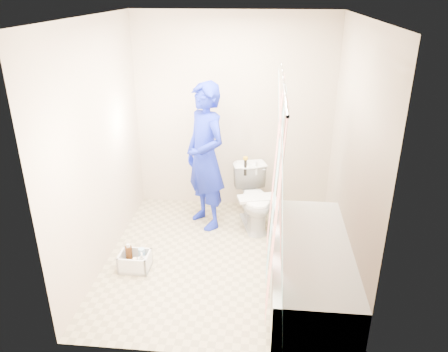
# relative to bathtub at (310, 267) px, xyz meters

# --- Properties ---
(floor) EXTENTS (2.60, 2.60, 0.00)m
(floor) POSITION_rel_bathtub_xyz_m (-0.85, 0.43, -0.27)
(floor) COLOR tan
(floor) RESTS_ON ground
(ceiling) EXTENTS (2.40, 2.60, 0.02)m
(ceiling) POSITION_rel_bathtub_xyz_m (-0.85, 0.43, 2.13)
(ceiling) COLOR white
(ceiling) RESTS_ON wall_back
(wall_back) EXTENTS (2.40, 0.02, 2.40)m
(wall_back) POSITION_rel_bathtub_xyz_m (-0.85, 1.73, 0.93)
(wall_back) COLOR #C0B193
(wall_back) RESTS_ON ground
(wall_front) EXTENTS (2.40, 0.02, 2.40)m
(wall_front) POSITION_rel_bathtub_xyz_m (-0.85, -0.88, 0.93)
(wall_front) COLOR #C0B193
(wall_front) RESTS_ON ground
(wall_left) EXTENTS (0.02, 2.60, 2.40)m
(wall_left) POSITION_rel_bathtub_xyz_m (-2.05, 0.43, 0.93)
(wall_left) COLOR #C0B193
(wall_left) RESTS_ON ground
(wall_right) EXTENTS (0.02, 2.60, 2.40)m
(wall_right) POSITION_rel_bathtub_xyz_m (0.35, 0.43, 0.93)
(wall_right) COLOR #C0B193
(wall_right) RESTS_ON ground
(bathtub) EXTENTS (0.70, 1.75, 0.50)m
(bathtub) POSITION_rel_bathtub_xyz_m (0.00, 0.00, 0.00)
(bathtub) COLOR white
(bathtub) RESTS_ON ground
(curtain_rod) EXTENTS (0.02, 1.90, 0.02)m
(curtain_rod) POSITION_rel_bathtub_xyz_m (-0.33, 0.00, 1.68)
(curtain_rod) COLOR silver
(curtain_rod) RESTS_ON wall_back
(shower_curtain) EXTENTS (0.06, 1.75, 1.80)m
(shower_curtain) POSITION_rel_bathtub_xyz_m (-0.33, 0.00, 0.75)
(shower_curtain) COLOR white
(shower_curtain) RESTS_ON curtain_rod
(toilet) EXTENTS (0.57, 0.77, 0.71)m
(toilet) POSITION_rel_bathtub_xyz_m (-0.55, 1.18, 0.09)
(toilet) COLOR silver
(toilet) RESTS_ON ground
(tank_lid) EXTENTS (0.47, 0.30, 0.03)m
(tank_lid) POSITION_rel_bathtub_xyz_m (-0.52, 1.07, 0.15)
(tank_lid) COLOR silver
(tank_lid) RESTS_ON toilet
(tank_internals) EXTENTS (0.17, 0.08, 0.23)m
(tank_internals) POSITION_rel_bathtub_xyz_m (-0.64, 1.35, 0.43)
(tank_internals) COLOR black
(tank_internals) RESTS_ON toilet
(plumber) EXTENTS (0.71, 0.74, 1.71)m
(plumber) POSITION_rel_bathtub_xyz_m (-1.12, 1.17, 0.59)
(plumber) COLOR #1034A3
(plumber) RESTS_ON ground
(cleaning_caddy) EXTENTS (0.30, 0.24, 0.23)m
(cleaning_caddy) POSITION_rel_bathtub_xyz_m (-1.70, 0.17, -0.18)
(cleaning_caddy) COLOR silver
(cleaning_caddy) RESTS_ON ground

